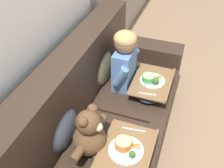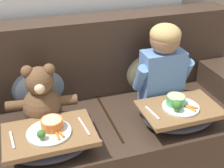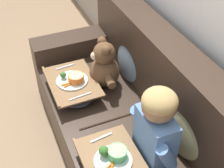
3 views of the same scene
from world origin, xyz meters
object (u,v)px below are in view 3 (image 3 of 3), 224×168
child_figure (156,125)px  throw_pillow_behind_teddy (130,58)px  throw_pillow_behind_child (187,127)px  lap_tray_teddy (73,86)px  teddy_bear (104,67)px  lap_tray_child (113,166)px  couch (132,122)px

child_figure → throw_pillow_behind_teddy: bearing=164.4°
throw_pillow_behind_child → throw_pillow_behind_teddy: 0.77m
throw_pillow_behind_teddy → lap_tray_teddy: (0.00, -0.47, -0.13)m
throw_pillow_behind_child → child_figure: child_figure is taller
throw_pillow_behind_child → child_figure: bearing=-90.0°
child_figure → teddy_bear: child_figure is taller
lap_tray_child → lap_tray_teddy: (-0.76, -0.00, -0.00)m
teddy_bear → lap_tray_teddy: (0.00, -0.25, -0.10)m
couch → teddy_bear: (-0.38, -0.06, 0.24)m
throw_pillow_behind_child → lap_tray_child: bearing=-90.2°
lap_tray_child → child_figure: bearing=89.7°
child_figure → lap_tray_child: size_ratio=1.15×
throw_pillow_behind_teddy → lap_tray_teddy: bearing=-89.9°
lap_tray_teddy → lap_tray_child: bearing=0.0°
teddy_bear → lap_tray_teddy: size_ratio=0.87×
lap_tray_child → lap_tray_teddy: lap_tray_child is taller
throw_pillow_behind_child → lap_tray_child: 0.49m
throw_pillow_behind_teddy → lap_tray_child: size_ratio=0.84×
throw_pillow_behind_teddy → child_figure: bearing=-15.6°
child_figure → lap_tray_teddy: 0.84m
child_figure → lap_tray_child: (-0.00, -0.26, -0.23)m
throw_pillow_behind_child → lap_tray_teddy: (-0.76, -0.47, -0.13)m
teddy_bear → lap_tray_child: size_ratio=0.89×
teddy_bear → throw_pillow_behind_teddy: bearing=89.8°
throw_pillow_behind_teddy → teddy_bear: (-0.00, -0.22, -0.02)m
couch → teddy_bear: 0.46m
couch → lap_tray_child: couch is taller
throw_pillow_behind_child → teddy_bear: (-0.77, -0.22, -0.02)m
child_figure → lap_tray_teddy: (-0.76, -0.26, -0.23)m
couch → throw_pillow_behind_child: (0.38, 0.16, 0.26)m
throw_pillow_behind_teddy → lap_tray_teddy: size_ratio=0.82×
couch → throw_pillow_behind_teddy: size_ratio=5.08×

